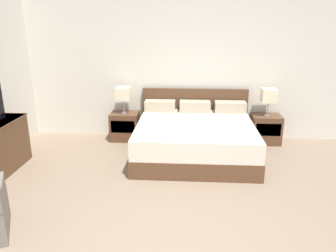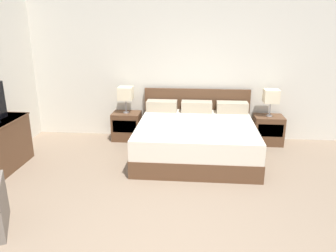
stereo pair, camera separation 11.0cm
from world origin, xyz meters
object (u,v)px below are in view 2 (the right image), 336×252
(nightstand_left, at_px, (127,126))
(table_lamp_right, at_px, (271,96))
(nightstand_right, at_px, (268,130))
(table_lamp_left, at_px, (126,94))
(bed, at_px, (196,138))

(nightstand_left, height_order, table_lamp_right, table_lamp_right)
(nightstand_right, distance_m, table_lamp_left, 2.82)
(nightstand_right, xyz_separation_m, table_lamp_left, (-2.74, 0.00, 0.65))
(nightstand_right, height_order, table_lamp_left, table_lamp_left)
(bed, distance_m, table_lamp_left, 1.66)
(bed, xyz_separation_m, nightstand_left, (-1.37, 0.71, -0.05))
(nightstand_left, distance_m, table_lamp_left, 0.65)
(bed, xyz_separation_m, nightstand_right, (1.37, 0.71, -0.05))
(bed, height_order, table_lamp_right, table_lamp_right)
(nightstand_right, bearing_deg, nightstand_left, 180.00)
(table_lamp_left, bearing_deg, nightstand_right, -0.03)
(nightstand_left, bearing_deg, table_lamp_right, 0.03)
(nightstand_left, relative_size, table_lamp_left, 1.07)
(table_lamp_left, xyz_separation_m, table_lamp_right, (2.74, 0.00, 0.00))
(bed, distance_m, nightstand_left, 1.54)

